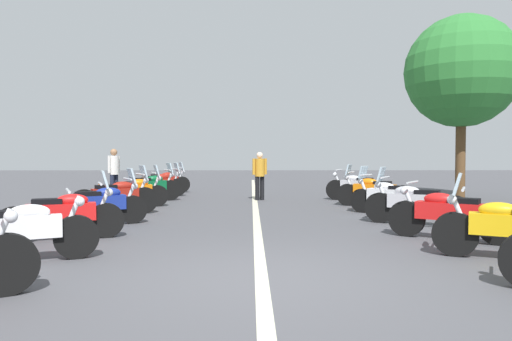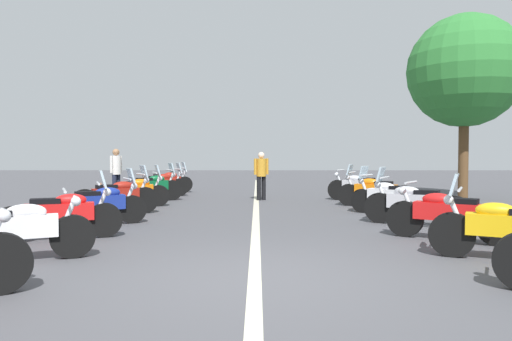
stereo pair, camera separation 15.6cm
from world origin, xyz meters
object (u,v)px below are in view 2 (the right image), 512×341
object	(u,v)px
motorcycle_left_row_3	(100,204)
roadside_tree_0	(465,71)
motorcycle_left_row_1	(13,230)
motorcycle_right_row_6	(359,187)
motorcycle_right_row_5	(375,191)
traffic_cone_0	(101,193)
motorcycle_left_row_7	(160,184)
motorcycle_left_row_8	(167,181)
motorcycle_right_row_1	(508,228)
bystander_1	(116,170)
motorcycle_left_row_2	(62,213)
motorcycle_right_row_4	(390,196)
motorcycle_left_row_4	(117,196)
motorcycle_right_row_3	(414,203)
motorcycle_right_row_2	(447,214)
bystander_2	(261,172)
motorcycle_left_row_6	(152,186)
motorcycle_left_row_5	(135,191)

from	to	relation	value
motorcycle_left_row_3	roadside_tree_0	bearing A→B (deg)	0.77
motorcycle_left_row_1	motorcycle_right_row_6	xyz separation A→B (m)	(8.56, -6.60, 0.01)
motorcycle_right_row_5	traffic_cone_0	size ratio (longest dim) A/B	3.28
motorcycle_left_row_7	motorcycle_left_row_8	distance (m)	1.68
motorcycle_right_row_1	bystander_1	size ratio (longest dim) A/B	1.16
motorcycle_left_row_1	motorcycle_left_row_2	bearing A→B (deg)	67.60
motorcycle_right_row_6	motorcycle_left_row_2	bearing A→B (deg)	74.05
motorcycle_right_row_4	bystander_1	xyz separation A→B (m)	(3.97, 7.94, 0.53)
motorcycle_left_row_4	bystander_1	xyz separation A→B (m)	(3.98, 1.24, 0.51)
motorcycle_right_row_4	motorcycle_left_row_4	bearing A→B (deg)	39.59
motorcycle_left_row_7	motorcycle_left_row_8	bearing A→B (deg)	66.82
motorcycle_right_row_6	motorcycle_left_row_4	bearing A→B (deg)	55.89
motorcycle_left_row_2	motorcycle_right_row_3	xyz separation A→B (m)	(1.65, -6.66, 0.01)
motorcycle_right_row_5	motorcycle_right_row_2	bearing A→B (deg)	115.64
motorcycle_left_row_1	roadside_tree_0	world-z (taller)	roadside_tree_0
motorcycle_right_row_3	motorcycle_left_row_1	bearing A→B (deg)	58.02
motorcycle_left_row_1	motorcycle_right_row_4	distance (m)	8.30
motorcycle_right_row_5	bystander_2	size ratio (longest dim) A/B	1.28
motorcycle_right_row_4	bystander_2	world-z (taller)	bystander_2
motorcycle_left_row_7	bystander_1	world-z (taller)	bystander_1
motorcycle_left_row_4	bystander_1	size ratio (longest dim) A/B	1.11
traffic_cone_0	motorcycle_right_row_5	bearing A→B (deg)	-99.90
motorcycle_right_row_5	bystander_2	distance (m)	3.81
motorcycle_left_row_3	motorcycle_right_row_6	world-z (taller)	motorcycle_left_row_3
motorcycle_left_row_3	roadside_tree_0	size ratio (longest dim) A/B	0.29
motorcycle_left_row_7	motorcycle_right_row_4	size ratio (longest dim) A/B	1.10
motorcycle_left_row_1	motorcycle_left_row_3	xyz separation A→B (m)	(3.38, -0.04, 0.01)
motorcycle_left_row_6	bystander_2	distance (m)	3.54
motorcycle_left_row_1	motorcycle_right_row_6	size ratio (longest dim) A/B	1.04
motorcycle_left_row_5	motorcycle_right_row_1	size ratio (longest dim) A/B	0.97
motorcycle_left_row_8	motorcycle_right_row_2	size ratio (longest dim) A/B	1.10
motorcycle_left_row_7	motorcycle_right_row_1	distance (m)	12.11
motorcycle_left_row_3	motorcycle_left_row_4	distance (m)	1.68
motorcycle_right_row_4	motorcycle_left_row_5	bearing A→B (deg)	25.17
motorcycle_right_row_1	motorcycle_right_row_4	size ratio (longest dim) A/B	1.12
motorcycle_left_row_8	motorcycle_right_row_1	xyz separation A→B (m)	(-11.66, -6.98, 0.00)
motorcycle_left_row_7	motorcycle_right_row_6	world-z (taller)	motorcycle_left_row_7
motorcycle_right_row_4	motorcycle_left_row_1	bearing A→B (deg)	77.07
motorcycle_right_row_5	motorcycle_right_row_6	size ratio (longest dim) A/B	1.04
motorcycle_left_row_3	motorcycle_right_row_4	size ratio (longest dim) A/B	1.03
motorcycle_right_row_6	roadside_tree_0	size ratio (longest dim) A/B	0.32
motorcycle_left_row_2	motorcycle_right_row_6	distance (m)	9.55
motorcycle_right_row_3	bystander_1	distance (m)	9.77
motorcycle_left_row_8	traffic_cone_0	world-z (taller)	motorcycle_left_row_8
bystander_2	motorcycle_left_row_6	bearing A→B (deg)	-111.66
motorcycle_left_row_5	motorcycle_right_row_4	size ratio (longest dim) A/B	1.09
motorcycle_right_row_2	motorcycle_right_row_4	xyz separation A→B (m)	(3.42, -0.01, -0.00)
motorcycle_left_row_3	motorcycle_left_row_7	bearing A→B (deg)	62.24
motorcycle_right_row_2	roadside_tree_0	bearing A→B (deg)	-80.49
motorcycle_right_row_1	roadside_tree_0	size ratio (longest dim) A/B	0.32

